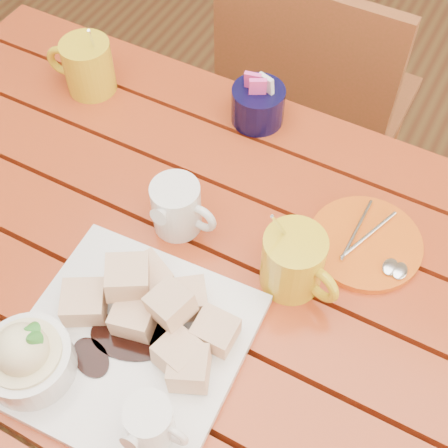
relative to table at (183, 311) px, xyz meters
The scene contains 9 objects.
ground 0.64m from the table, 90.00° to the right, with size 5.00×5.00×0.00m, color #572E19.
table is the anchor object (origin of this frame).
dessert_plate 0.20m from the table, 95.12° to the right, with size 0.30×0.30×0.11m.
coffee_mug_left 0.45m from the table, 141.99° to the left, with size 0.12×0.08×0.14m.
coffee_mug_right 0.22m from the table, 24.78° to the left, with size 0.12×0.09×0.14m.
cream_pitcher 0.18m from the table, 120.25° to the left, with size 0.10×0.09×0.09m.
sugar_caddy 0.36m from the table, 96.93° to the left, with size 0.09×0.09×0.10m.
orange_saucer 0.30m from the table, 38.57° to the left, with size 0.17×0.17×0.02m.
chair_far 0.71m from the table, 95.01° to the left, with size 0.40×0.40×0.84m.
Camera 1 is at (0.27, -0.37, 1.50)m, focal length 50.00 mm.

